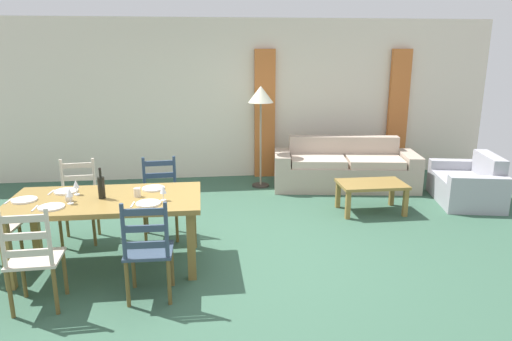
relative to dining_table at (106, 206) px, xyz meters
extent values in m
cube|color=#345945|center=(1.31, 0.15, -0.67)|extent=(9.60, 9.60, 0.02)
cube|color=beige|center=(1.31, 3.45, 0.69)|extent=(9.60, 0.16, 2.70)
cube|color=#C66A31|center=(2.07, 3.31, 0.44)|extent=(0.35, 0.08, 2.20)
cube|color=#C66A31|center=(4.47, 3.31, 0.44)|extent=(0.35, 0.08, 2.20)
cube|color=olive|center=(0.00, 0.00, 0.06)|extent=(1.90, 0.96, 0.05)
cube|color=olive|center=(-0.85, -0.38, -0.31)|extent=(0.08, 0.08, 0.70)
cube|color=olive|center=(0.85, -0.38, -0.31)|extent=(0.08, 0.08, 0.70)
cube|color=olive|center=(-0.85, 0.38, -0.31)|extent=(0.08, 0.08, 0.70)
cube|color=olive|center=(0.85, 0.38, -0.31)|extent=(0.08, 0.08, 0.70)
cube|color=beige|center=(-0.48, -0.71, -0.22)|extent=(0.44, 0.42, 0.03)
cylinder|color=brown|center=(-0.66, -0.55, -0.45)|extent=(0.04, 0.04, 0.43)
cylinder|color=brown|center=(-0.30, -0.54, -0.45)|extent=(0.04, 0.04, 0.43)
cylinder|color=brown|center=(-0.65, -0.89, -0.45)|extent=(0.04, 0.04, 0.43)
cylinder|color=brown|center=(-0.29, -0.88, -0.45)|extent=(0.04, 0.04, 0.43)
cylinder|color=beige|center=(-0.65, -0.89, 0.05)|extent=(0.04, 0.04, 0.50)
cylinder|color=beige|center=(-0.29, -0.88, 0.05)|extent=(0.04, 0.04, 0.50)
cube|color=beige|center=(-0.47, -0.88, -0.08)|extent=(0.38, 0.04, 0.06)
cube|color=beige|center=(-0.47, -0.88, 0.07)|extent=(0.38, 0.04, 0.06)
cube|color=beige|center=(-0.47, -0.88, 0.22)|extent=(0.38, 0.04, 0.06)
cube|color=#314256|center=(0.48, -0.66, -0.22)|extent=(0.43, 0.41, 0.03)
cylinder|color=brown|center=(0.30, -0.49, -0.45)|extent=(0.04, 0.04, 0.43)
cylinder|color=brown|center=(0.66, -0.49, -0.45)|extent=(0.04, 0.04, 0.43)
cylinder|color=brown|center=(0.30, -0.83, -0.45)|extent=(0.04, 0.04, 0.43)
cylinder|color=brown|center=(0.66, -0.83, -0.45)|extent=(0.04, 0.04, 0.43)
cylinder|color=#314256|center=(0.30, -0.83, 0.05)|extent=(0.04, 0.04, 0.50)
cylinder|color=#314256|center=(0.66, -0.83, 0.05)|extent=(0.04, 0.04, 0.50)
cube|color=#314256|center=(0.48, -0.83, -0.08)|extent=(0.38, 0.03, 0.06)
cube|color=#314256|center=(0.48, -0.83, 0.07)|extent=(0.38, 0.03, 0.06)
cube|color=#314256|center=(0.48, -0.83, 0.22)|extent=(0.38, 0.03, 0.06)
cube|color=beige|center=(-0.47, 0.71, -0.22)|extent=(0.45, 0.43, 0.03)
cylinder|color=brown|center=(-0.28, 0.55, -0.45)|extent=(0.04, 0.04, 0.43)
cylinder|color=brown|center=(-0.63, 0.53, -0.45)|extent=(0.04, 0.04, 0.43)
cylinder|color=brown|center=(-0.30, 0.89, -0.45)|extent=(0.04, 0.04, 0.43)
cylinder|color=brown|center=(-0.66, 0.86, -0.45)|extent=(0.04, 0.04, 0.43)
cylinder|color=beige|center=(-0.30, 0.89, 0.05)|extent=(0.04, 0.04, 0.50)
cylinder|color=beige|center=(-0.66, 0.86, 0.05)|extent=(0.04, 0.04, 0.50)
cube|color=beige|center=(-0.48, 0.88, -0.08)|extent=(0.38, 0.05, 0.06)
cube|color=beige|center=(-0.48, 0.88, 0.07)|extent=(0.38, 0.05, 0.06)
cube|color=beige|center=(-0.48, 0.88, 0.22)|extent=(0.38, 0.05, 0.06)
cube|color=navy|center=(0.47, 0.71, -0.22)|extent=(0.44, 0.42, 0.03)
cylinder|color=brown|center=(0.66, 0.55, -0.45)|extent=(0.04, 0.04, 0.43)
cylinder|color=brown|center=(0.30, 0.52, -0.45)|extent=(0.04, 0.04, 0.43)
cylinder|color=brown|center=(0.64, 0.89, -0.45)|extent=(0.04, 0.04, 0.43)
cylinder|color=brown|center=(0.28, 0.86, -0.45)|extent=(0.04, 0.04, 0.43)
cylinder|color=navy|center=(0.64, 0.89, 0.05)|extent=(0.04, 0.04, 0.50)
cylinder|color=navy|center=(0.28, 0.86, 0.05)|extent=(0.04, 0.04, 0.50)
cube|color=navy|center=(0.46, 0.87, -0.08)|extent=(0.38, 0.05, 0.06)
cube|color=navy|center=(0.46, 0.87, 0.07)|extent=(0.38, 0.05, 0.06)
cube|color=navy|center=(0.46, 0.87, 0.22)|extent=(0.38, 0.05, 0.06)
cylinder|color=brown|center=(-0.94, 0.18, -0.45)|extent=(0.04, 0.04, 0.43)
cylinder|color=brown|center=(-0.96, -0.18, -0.45)|extent=(0.04, 0.04, 0.43)
cylinder|color=white|center=(-0.45, -0.25, 0.10)|extent=(0.24, 0.24, 0.02)
cube|color=silver|center=(-0.60, -0.25, 0.09)|extent=(0.02, 0.17, 0.01)
cylinder|color=white|center=(0.45, -0.25, 0.10)|extent=(0.24, 0.24, 0.02)
cube|color=silver|center=(0.30, -0.25, 0.09)|extent=(0.03, 0.17, 0.01)
cylinder|color=white|center=(-0.45, 0.25, 0.10)|extent=(0.24, 0.24, 0.02)
cube|color=silver|center=(-0.60, 0.25, 0.09)|extent=(0.03, 0.17, 0.01)
cylinder|color=white|center=(0.45, 0.25, 0.10)|extent=(0.24, 0.24, 0.02)
cube|color=silver|center=(0.30, 0.25, 0.09)|extent=(0.02, 0.17, 0.01)
cylinder|color=white|center=(-0.78, 0.00, 0.10)|extent=(0.24, 0.24, 0.02)
cube|color=silver|center=(-0.93, 0.00, 0.09)|extent=(0.03, 0.17, 0.01)
cylinder|color=black|center=(-0.03, -0.01, 0.20)|extent=(0.07, 0.07, 0.22)
cylinder|color=black|center=(-0.03, -0.01, 0.35)|extent=(0.02, 0.02, 0.08)
cylinder|color=black|center=(-0.03, -0.01, 0.39)|extent=(0.03, 0.03, 0.02)
cylinder|color=white|center=(-0.30, -0.15, 0.09)|extent=(0.06, 0.06, 0.01)
cylinder|color=white|center=(-0.30, -0.15, 0.13)|extent=(0.01, 0.01, 0.07)
cone|color=white|center=(-0.30, -0.15, 0.21)|extent=(0.06, 0.06, 0.08)
cylinder|color=white|center=(0.59, -0.15, 0.09)|extent=(0.06, 0.06, 0.01)
cylinder|color=white|center=(0.59, -0.15, 0.13)|extent=(0.01, 0.01, 0.07)
cone|color=white|center=(0.59, -0.15, 0.21)|extent=(0.06, 0.06, 0.08)
cylinder|color=white|center=(-0.31, 0.14, 0.09)|extent=(0.06, 0.06, 0.01)
cylinder|color=white|center=(-0.31, 0.14, 0.13)|extent=(0.01, 0.01, 0.07)
cone|color=white|center=(-0.31, 0.14, 0.21)|extent=(0.06, 0.06, 0.08)
cylinder|color=beige|center=(0.31, 0.01, 0.13)|extent=(0.07, 0.07, 0.09)
cylinder|color=beige|center=(-0.34, -0.06, 0.13)|extent=(0.07, 0.07, 0.09)
cube|color=tan|center=(3.27, 2.44, -0.46)|extent=(1.90, 1.06, 0.40)
cube|color=tan|center=(3.32, 2.73, -0.26)|extent=(1.81, 0.46, 0.80)
cube|color=tan|center=(4.28, 2.29, -0.37)|extent=(0.35, 0.83, 0.58)
cube|color=tan|center=(2.27, 2.59, -0.37)|extent=(0.35, 0.83, 0.58)
cube|color=#C4AF9B|center=(3.71, 2.32, -0.20)|extent=(0.94, 0.76, 0.12)
cube|color=#C4AF9B|center=(2.82, 2.45, -0.20)|extent=(0.94, 0.76, 0.12)
cube|color=olive|center=(3.29, 1.29, -0.26)|extent=(0.90, 0.56, 0.04)
cube|color=olive|center=(2.89, 1.06, -0.47)|extent=(0.06, 0.06, 0.38)
cube|color=olive|center=(3.69, 1.06, -0.47)|extent=(0.06, 0.06, 0.38)
cube|color=olive|center=(2.89, 1.52, -0.47)|extent=(0.06, 0.06, 0.38)
cube|color=olive|center=(3.69, 1.52, -0.47)|extent=(0.06, 0.06, 0.38)
cube|color=#A0A0A9|center=(4.82, 1.54, -0.47)|extent=(0.95, 0.95, 0.38)
cube|color=#A0A0A9|center=(5.12, 1.47, -0.30)|extent=(0.36, 0.82, 0.72)
cube|color=#A0A0A9|center=(4.72, 1.06, -0.40)|extent=(0.82, 0.34, 0.52)
cube|color=#A0A0A9|center=(4.93, 2.02, -0.40)|extent=(0.82, 0.34, 0.52)
cylinder|color=#332D28|center=(1.92, 2.69, -0.65)|extent=(0.28, 0.28, 0.03)
cylinder|color=gray|center=(1.92, 2.69, 0.04)|extent=(0.03, 0.03, 1.35)
cone|color=beige|center=(1.92, 2.69, 0.85)|extent=(0.40, 0.40, 0.26)
camera|label=1|loc=(0.98, -4.59, 1.55)|focal=32.50mm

